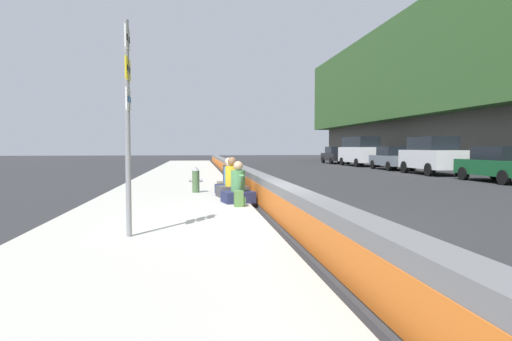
{
  "coord_description": "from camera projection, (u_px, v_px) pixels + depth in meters",
  "views": [
    {
      "loc": [
        -8.77,
        1.85,
        1.64
      ],
      "look_at": [
        4.44,
        0.01,
        0.92
      ],
      "focal_mm": 29.83,
      "sensor_mm": 36.0,
      "label": 1
    }
  ],
  "objects": [
    {
      "name": "backpack",
      "position": [
        239.0,
        199.0,
        10.81
      ],
      "size": [
        0.32,
        0.28,
        0.4
      ],
      "color": "#4C7A3D",
      "rests_on": "sidewalk_strip"
    },
    {
      "name": "parked_car_fourth",
      "position": [
        431.0,
        155.0,
        25.62
      ],
      "size": [
        4.87,
        2.21,
        2.28
      ],
      "color": "silver",
      "rests_on": "ground_plane"
    },
    {
      "name": "seated_person_rear",
      "position": [
        230.0,
        183.0,
        13.84
      ],
      "size": [
        0.9,
        0.97,
        1.11
      ],
      "color": "#23284C",
      "rests_on": "sidewalk_strip"
    },
    {
      "name": "parked_car_midline",
      "position": [
        392.0,
        158.0,
        31.02
      ],
      "size": [
        4.55,
        2.06,
        1.71
      ],
      "color": "slate",
      "rests_on": "ground_plane"
    },
    {
      "name": "jersey_barrier",
      "position": [
        285.0,
        205.0,
        8.99
      ],
      "size": [
        76.0,
        0.45,
        0.85
      ],
      "color": "slate",
      "rests_on": "ground_plane"
    },
    {
      "name": "parked_car_far",
      "position": [
        360.0,
        151.0,
        37.08
      ],
      "size": [
        5.17,
        2.26,
        2.56
      ],
      "color": "silver",
      "rests_on": "ground_plane"
    },
    {
      "name": "sidewalk_strip",
      "position": [
        158.0,
        225.0,
        8.65
      ],
      "size": [
        80.0,
        4.4,
        0.14
      ],
      "primitive_type": "cube",
      "color": "#B5B2A8",
      "rests_on": "ground_plane"
    },
    {
      "name": "ground_plane",
      "position": [
        285.0,
        225.0,
        9.01
      ],
      "size": [
        160.0,
        160.0,
        0.0
      ],
      "primitive_type": "plane",
      "color": "#2B2B2D",
      "rests_on": "ground"
    },
    {
      "name": "parked_car_third",
      "position": [
        500.0,
        164.0,
        19.92
      ],
      "size": [
        4.52,
        1.99,
        1.71
      ],
      "color": "#145128",
      "rests_on": "ground_plane"
    },
    {
      "name": "seated_person_middle",
      "position": [
        232.0,
        184.0,
        12.94
      ],
      "size": [
        0.9,
        1.0,
        1.21
      ],
      "color": "#424247",
      "rests_on": "sidewalk_strip"
    },
    {
      "name": "fire_hydrant",
      "position": [
        196.0,
        179.0,
        14.15
      ],
      "size": [
        0.26,
        0.46,
        0.88
      ],
      "color": "#47663D",
      "rests_on": "sidewalk_strip"
    },
    {
      "name": "seated_person_far",
      "position": [
        229.0,
        180.0,
        14.77
      ],
      "size": [
        0.73,
        0.84,
        1.15
      ],
      "color": "#706651",
      "rests_on": "sidewalk_strip"
    },
    {
      "name": "route_sign_post",
      "position": [
        128.0,
        112.0,
        7.07
      ],
      "size": [
        0.44,
        0.09,
        3.6
      ],
      "color": "gray",
      "rests_on": "sidewalk_strip"
    },
    {
      "name": "seated_person_foreground",
      "position": [
        238.0,
        189.0,
        11.58
      ],
      "size": [
        0.84,
        0.93,
        1.13
      ],
      "color": "#23284C",
      "rests_on": "sidewalk_strip"
    },
    {
      "name": "parked_car_farther",
      "position": [
        335.0,
        155.0,
        43.02
      ],
      "size": [
        4.53,
        2.01,
        1.71
      ],
      "color": "black",
      "rests_on": "ground_plane"
    }
  ]
}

